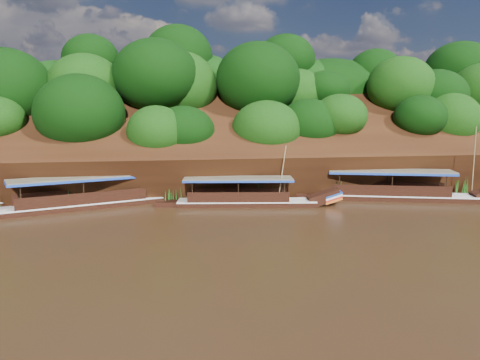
% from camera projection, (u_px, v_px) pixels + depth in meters
% --- Properties ---
extents(ground, '(160.00, 160.00, 0.00)m').
position_uv_depth(ground, '(273.00, 228.00, 30.64)').
color(ground, black).
rests_on(ground, ground).
extents(riverbank, '(120.00, 30.06, 19.40)m').
position_uv_depth(riverbank, '(226.00, 162.00, 52.53)').
color(riverbank, black).
rests_on(riverbank, ground).
extents(boat_0, '(15.72, 6.51, 6.84)m').
position_uv_depth(boat_0, '(409.00, 193.00, 40.09)').
color(boat_0, black).
rests_on(boat_0, ground).
extents(boat_1, '(13.32, 3.75, 5.35)m').
position_uv_depth(boat_1, '(255.00, 199.00, 37.83)').
color(boat_1, black).
rests_on(boat_1, ground).
extents(boat_2, '(15.65, 7.49, 5.73)m').
position_uv_depth(boat_2, '(103.00, 199.00, 37.55)').
color(boat_2, black).
rests_on(boat_2, ground).
extents(reeds, '(48.96, 2.13, 2.06)m').
position_uv_depth(reeds, '(210.00, 191.00, 39.15)').
color(reeds, '#1E6318').
rests_on(reeds, ground).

